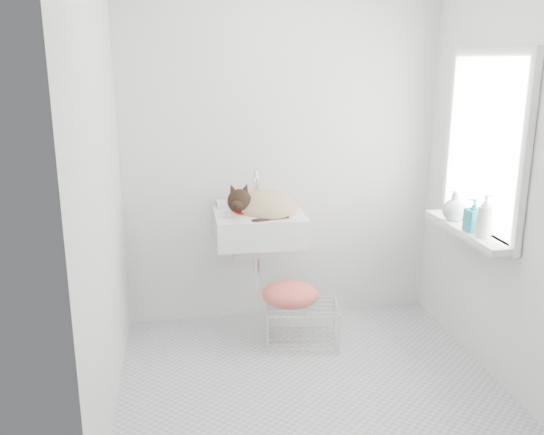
{
  "coord_description": "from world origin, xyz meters",
  "views": [
    {
      "loc": [
        -0.7,
        -2.98,
        1.84
      ],
      "look_at": [
        -0.14,
        0.5,
        0.88
      ],
      "focal_mm": 38.63,
      "sensor_mm": 36.0,
      "label": 1
    }
  ],
  "objects": [
    {
      "name": "window_frame",
      "position": [
        1.07,
        0.2,
        1.35
      ],
      "size": [
        0.04,
        0.9,
        1.1
      ],
      "primitive_type": "cube",
      "color": "white",
      "rests_on": "right_wall"
    },
    {
      "name": "back_wall",
      "position": [
        0.0,
        1.0,
        1.25
      ],
      "size": [
        2.2,
        0.02,
        2.5
      ],
      "primitive_type": "cube",
      "color": "silver",
      "rests_on": "ground"
    },
    {
      "name": "bottle_b",
      "position": [
        1.0,
        0.11,
        0.85
      ],
      "size": [
        0.1,
        0.1,
        0.2
      ],
      "primitive_type": "imported",
      "rotation": [
        0.0,
        0.0,
        4.81
      ],
      "color": "teal",
      "rests_on": "windowsill"
    },
    {
      "name": "window_glass",
      "position": [
        1.09,
        0.2,
        1.35
      ],
      "size": [
        0.01,
        0.8,
        1.0
      ],
      "primitive_type": "cube",
      "color": "white",
      "rests_on": "right_wall"
    },
    {
      "name": "floor",
      "position": [
        0.0,
        0.0,
        0.0
      ],
      "size": [
        2.2,
        2.0,
        0.02
      ],
      "primitive_type": "cube",
      "color": "silver",
      "rests_on": "ground"
    },
    {
      "name": "right_wall",
      "position": [
        1.1,
        0.0,
        1.25
      ],
      "size": [
        0.02,
        2.0,
        2.5
      ],
      "primitive_type": "cube",
      "color": "silver",
      "rests_on": "ground"
    },
    {
      "name": "cat",
      "position": [
        -0.18,
        0.72,
        0.89
      ],
      "size": [
        0.46,
        0.37,
        0.29
      ],
      "rotation": [
        0.0,
        0.0,
        0.0
      ],
      "color": "tan",
      "rests_on": "sink"
    },
    {
      "name": "wire_rack",
      "position": [
        0.06,
        0.49,
        0.15
      ],
      "size": [
        0.5,
        0.39,
        0.27
      ],
      "primitive_type": "cube",
      "rotation": [
        0.0,
        0.0,
        -0.16
      ],
      "color": "beige",
      "rests_on": "floor"
    },
    {
      "name": "towel",
      "position": [
        -0.02,
        0.5,
        0.3
      ],
      "size": [
        0.42,
        0.34,
        0.15
      ],
      "primitive_type": "ellipsoid",
      "rotation": [
        0.0,
        0.0,
        -0.22
      ],
      "color": "gold",
      "rests_on": "wire_rack"
    },
    {
      "name": "sink",
      "position": [
        -0.19,
        0.74,
        0.85
      ],
      "size": [
        0.59,
        0.51,
        0.24
      ],
      "primitive_type": "cube",
      "color": "white",
      "rests_on": "back_wall"
    },
    {
      "name": "windowsill",
      "position": [
        1.01,
        0.2,
        0.83
      ],
      "size": [
        0.16,
        0.88,
        0.04
      ],
      "primitive_type": "cube",
      "color": "white",
      "rests_on": "right_wall"
    },
    {
      "name": "faucet",
      "position": [
        -0.19,
        0.92,
        0.99
      ],
      "size": [
        0.21,
        0.15,
        0.21
      ],
      "primitive_type": null,
      "color": "silver",
      "rests_on": "sink"
    },
    {
      "name": "bottle_c",
      "position": [
        1.0,
        0.37,
        0.85
      ],
      "size": [
        0.21,
        0.21,
        0.19
      ],
      "primitive_type": "imported",
      "rotation": [
        0.0,
        0.0,
        3.89
      ],
      "color": "#B4BCC1",
      "rests_on": "windowsill"
    },
    {
      "name": "bottle_a",
      "position": [
        1.0,
        -0.01,
        0.85
      ],
      "size": [
        0.09,
        0.09,
        0.21
      ],
      "primitive_type": "imported",
      "rotation": [
        0.0,
        0.0,
        1.73
      ],
      "color": "white",
      "rests_on": "windowsill"
    },
    {
      "name": "left_wall",
      "position": [
        -1.1,
        0.0,
        1.25
      ],
      "size": [
        0.02,
        2.0,
        2.5
      ],
      "primitive_type": "cube",
      "color": "silver",
      "rests_on": "ground"
    }
  ]
}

